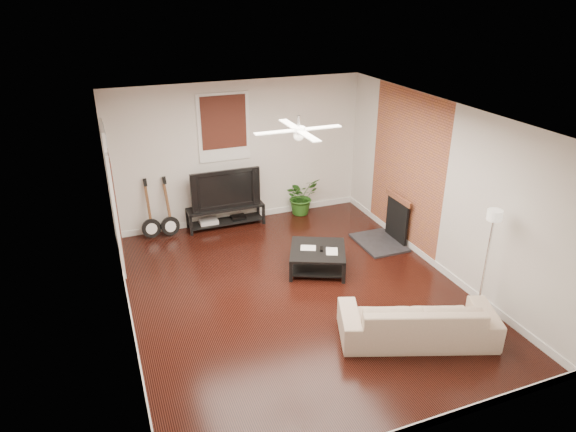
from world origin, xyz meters
The scene contains 14 objects.
room centered at (0.00, 0.00, 1.40)m, with size 5.01×6.01×2.81m.
brick_accent centered at (2.49, 1.00, 1.40)m, with size 0.02×2.20×2.80m, color #AB5E37.
fireplace centered at (2.20, 1.00, 0.46)m, with size 0.80×1.10×0.92m, color black.
window_back centered at (-0.30, 2.97, 1.95)m, with size 1.00×0.06×1.30m, color #38170F.
door_left centered at (-2.46, 1.90, 1.25)m, with size 0.08×1.00×2.50m, color white.
tv_stand centered at (-0.40, 2.78, 0.21)m, with size 1.51×0.40×0.42m, color black.
tv centered at (-0.40, 2.80, 0.81)m, with size 1.35×0.18×0.78m, color black.
coffee_table centered at (0.60, 0.56, 0.19)m, with size 0.90×0.90×0.38m, color black.
sofa centered at (1.09, -1.61, 0.30)m, with size 2.07×0.81×0.60m, color tan.
floor_lamp centered at (2.20, -1.51, 0.85)m, with size 0.28×0.28×1.69m, color silver, non-canonical shape.
potted_plant centered at (1.23, 2.82, 0.39)m, with size 0.70×0.60×0.77m, color #265A19.
guitar_left centered at (-1.85, 2.75, 0.58)m, with size 0.36×0.25×1.16m, color black, non-canonical shape.
guitar_right centered at (-1.50, 2.72, 0.58)m, with size 0.36×0.25×1.16m, color black, non-canonical shape.
ceiling_fan centered at (0.00, 0.00, 2.60)m, with size 1.24×1.24×0.32m, color white, non-canonical shape.
Camera 1 is at (-2.60, -6.30, 4.39)m, focal length 31.96 mm.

